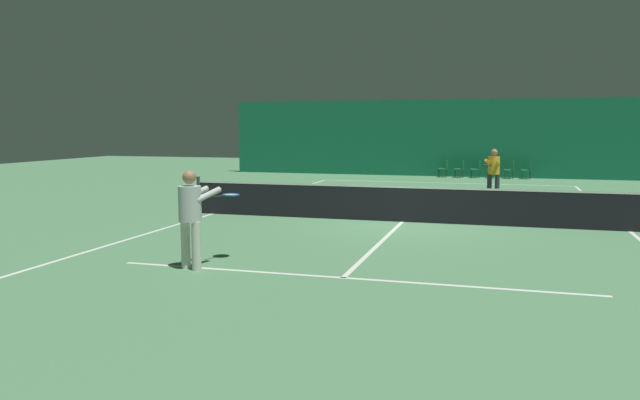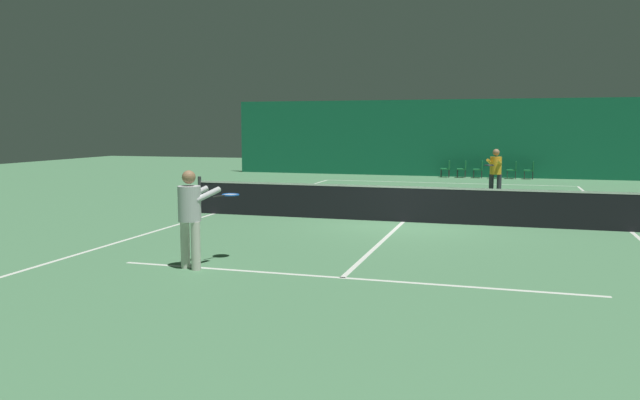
# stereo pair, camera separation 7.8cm
# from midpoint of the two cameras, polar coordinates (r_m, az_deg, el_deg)

# --- Properties ---
(ground_plane) EXTENTS (60.00, 60.00, 0.00)m
(ground_plane) POSITION_cam_midpoint_polar(r_m,az_deg,el_deg) (16.64, 7.40, -1.99)
(ground_plane) COLOR #4C7F56
(backdrop_curtain) EXTENTS (23.00, 0.12, 3.85)m
(backdrop_curtain) POSITION_cam_midpoint_polar(r_m,az_deg,el_deg) (32.06, 11.83, 5.56)
(backdrop_curtain) COLOR #146042
(backdrop_curtain) RESTS_ON ground
(court_line_baseline_far) EXTENTS (11.00, 0.10, 0.00)m
(court_line_baseline_far) POSITION_cam_midpoint_polar(r_m,az_deg,el_deg) (28.38, 11.13, 1.54)
(court_line_baseline_far) COLOR silver
(court_line_baseline_far) RESTS_ON ground
(court_line_service_far) EXTENTS (8.25, 0.10, 0.00)m
(court_line_service_far) POSITION_cam_midpoint_polar(r_m,az_deg,el_deg) (22.94, 9.88, 0.36)
(court_line_service_far) COLOR silver
(court_line_service_far) RESTS_ON ground
(court_line_service_near) EXTENTS (8.25, 0.10, 0.00)m
(court_line_service_near) POSITION_cam_midpoint_polar(r_m,az_deg,el_deg) (10.48, 1.92, -7.12)
(court_line_service_near) COLOR silver
(court_line_service_near) RESTS_ON ground
(court_line_sideline_left) EXTENTS (0.10, 23.80, 0.00)m
(court_line_sideline_left) POSITION_cam_midpoint_polar(r_m,az_deg,el_deg) (18.30, -9.87, -1.24)
(court_line_sideline_left) COLOR silver
(court_line_sideline_left) RESTS_ON ground
(court_line_sideline_right) EXTENTS (0.10, 23.80, 0.00)m
(court_line_sideline_right) POSITION_cam_midpoint_polar(r_m,az_deg,el_deg) (16.72, 26.38, -2.60)
(court_line_sideline_right) COLOR silver
(court_line_sideline_right) RESTS_ON ground
(court_line_centre) EXTENTS (0.10, 12.80, 0.00)m
(court_line_centre) POSITION_cam_midpoint_polar(r_m,az_deg,el_deg) (16.64, 7.40, -1.99)
(court_line_centre) COLOR silver
(court_line_centre) RESTS_ON ground
(tennis_net) EXTENTS (12.00, 0.10, 1.07)m
(tennis_net) POSITION_cam_midpoint_polar(r_m,az_deg,el_deg) (16.57, 7.43, -0.25)
(tennis_net) COLOR black
(tennis_net) RESTS_ON ground
(player_near) EXTENTS (0.81, 1.43, 1.75)m
(player_near) POSITION_cam_midpoint_polar(r_m,az_deg,el_deg) (11.19, -11.83, -1.06)
(player_near) COLOR beige
(player_near) RESTS_ON ground
(player_far) EXTENTS (0.62, 1.42, 1.73)m
(player_far) POSITION_cam_midpoint_polar(r_m,az_deg,el_deg) (22.63, 15.48, 2.69)
(player_far) COLOR #2D2D38
(player_far) RESTS_ON ground
(courtside_chair_0) EXTENTS (0.44, 0.44, 0.84)m
(courtside_chair_0) POSITION_cam_midpoint_polar(r_m,az_deg,el_deg) (31.59, 11.24, 2.94)
(courtside_chair_0) COLOR #2D2D2D
(courtside_chair_0) RESTS_ON ground
(courtside_chair_1) EXTENTS (0.44, 0.44, 0.84)m
(courtside_chair_1) POSITION_cam_midpoint_polar(r_m,az_deg,el_deg) (31.53, 12.67, 2.89)
(courtside_chair_1) COLOR #2D2D2D
(courtside_chair_1) RESTS_ON ground
(courtside_chair_2) EXTENTS (0.44, 0.44, 0.84)m
(courtside_chair_2) POSITION_cam_midpoint_polar(r_m,az_deg,el_deg) (31.49, 14.10, 2.85)
(courtside_chair_2) COLOR #2D2D2D
(courtside_chair_2) RESTS_ON ground
(courtside_chair_3) EXTENTS (0.44, 0.44, 0.84)m
(courtside_chair_3) POSITION_cam_midpoint_polar(r_m,az_deg,el_deg) (31.47, 15.53, 2.81)
(courtside_chair_3) COLOR #2D2D2D
(courtside_chair_3) RESTS_ON ground
(courtside_chair_4) EXTENTS (0.44, 0.44, 0.84)m
(courtside_chair_4) POSITION_cam_midpoint_polar(r_m,az_deg,el_deg) (31.47, 16.97, 2.76)
(courtside_chair_4) COLOR #2D2D2D
(courtside_chair_4) RESTS_ON ground
(courtside_chair_5) EXTENTS (0.44, 0.44, 0.84)m
(courtside_chair_5) POSITION_cam_midpoint_polar(r_m,az_deg,el_deg) (31.49, 18.40, 2.71)
(courtside_chair_5) COLOR #2D2D2D
(courtside_chair_5) RESTS_ON ground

